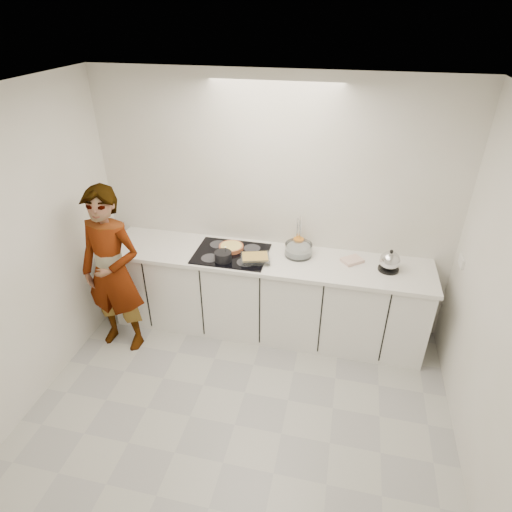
% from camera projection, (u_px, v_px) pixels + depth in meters
% --- Properties ---
extents(floor, '(3.60, 3.20, 0.00)m').
position_uv_depth(floor, '(235.00, 425.00, 3.62)').
color(floor, '#B5B5AD').
rests_on(floor, ground).
extents(ceiling, '(3.60, 3.20, 0.00)m').
position_uv_depth(ceiling, '(222.00, 107.00, 2.29)').
color(ceiling, white).
rests_on(ceiling, wall_back).
extents(wall_back, '(3.60, 0.00, 2.60)m').
position_uv_depth(wall_back, '(273.00, 208.00, 4.30)').
color(wall_back, white).
rests_on(wall_back, ground).
extents(wall_left, '(0.00, 3.20, 2.60)m').
position_uv_depth(wall_left, '(5.00, 271.00, 3.29)').
color(wall_left, white).
rests_on(wall_left, ground).
extents(wall_right, '(0.02, 3.20, 2.60)m').
position_uv_depth(wall_right, '(512.00, 338.00, 2.64)').
color(wall_right, white).
rests_on(wall_right, ground).
extents(base_cabinets, '(3.20, 0.58, 0.87)m').
position_uv_depth(base_cabinets, '(265.00, 296.00, 4.47)').
color(base_cabinets, white).
rests_on(base_cabinets, floor).
extents(countertop, '(3.24, 0.64, 0.04)m').
position_uv_depth(countertop, '(266.00, 259.00, 4.24)').
color(countertop, white).
rests_on(countertop, base_cabinets).
extents(hob, '(0.72, 0.54, 0.01)m').
position_uv_depth(hob, '(231.00, 254.00, 4.27)').
color(hob, black).
rests_on(hob, countertop).
extents(tart_dish, '(0.31, 0.31, 0.04)m').
position_uv_depth(tart_dish, '(231.00, 247.00, 4.33)').
color(tart_dish, '#B85E37').
rests_on(tart_dish, hob).
extents(saucepan, '(0.18, 0.18, 0.16)m').
position_uv_depth(saucepan, '(223.00, 256.00, 4.12)').
color(saucepan, black).
rests_on(saucepan, hob).
extents(baking_dish, '(0.32, 0.27, 0.05)m').
position_uv_depth(baking_dish, '(255.00, 258.00, 4.13)').
color(baking_dish, silver).
rests_on(baking_dish, hob).
extents(mixing_bowl, '(0.28, 0.28, 0.13)m').
position_uv_depth(mixing_bowl, '(298.00, 250.00, 4.23)').
color(mixing_bowl, silver).
rests_on(mixing_bowl, countertop).
extents(tea_towel, '(0.24, 0.23, 0.03)m').
position_uv_depth(tea_towel, '(352.00, 260.00, 4.14)').
color(tea_towel, white).
rests_on(tea_towel, countertop).
extents(kettle, '(0.20, 0.20, 0.22)m').
position_uv_depth(kettle, '(390.00, 262.00, 3.98)').
color(kettle, black).
rests_on(kettle, countertop).
extents(utensil_crock, '(0.13, 0.13, 0.13)m').
position_uv_depth(utensil_crock, '(298.00, 244.00, 4.32)').
color(utensil_crock, orange).
rests_on(utensil_crock, countertop).
extents(cook, '(0.66, 0.46, 1.72)m').
position_uv_depth(cook, '(112.00, 272.00, 4.08)').
color(cook, white).
rests_on(cook, floor).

